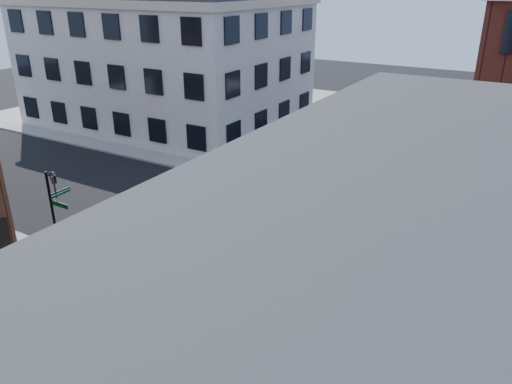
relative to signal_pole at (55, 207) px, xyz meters
The scene contains 8 objects.
ground 9.90m from the signal_pole, 44.81° to the left, with size 120.00×120.00×0.00m, color black.
sidewalk_nw 31.27m from the signal_pole, 117.29° to the left, with size 30.00×30.00×0.15m, color gray.
building_nw 25.92m from the signal_pole, 118.43° to the left, with size 22.00×16.00×11.00m, color beige.
tree_near 21.94m from the signal_pole, 49.38° to the left, with size 2.69×2.69×4.49m.
tree_far 26.78m from the signal_pole, 57.77° to the left, with size 2.43×2.43×4.07m.
signal_pole is the anchor object (origin of this frame).
box_truck 17.80m from the signal_pole, ahead, with size 8.72×3.13×3.88m.
traffic_cone 4.26m from the signal_pole, 16.51° to the left, with size 0.51×0.51×0.71m.
Camera 1 is at (11.46, -19.65, 12.30)m, focal length 35.00 mm.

